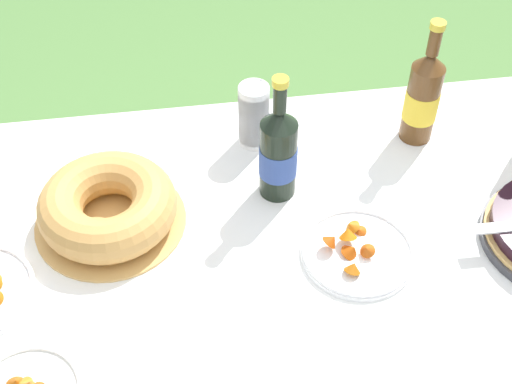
{
  "coord_description": "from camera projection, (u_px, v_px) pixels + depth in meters",
  "views": [
    {
      "loc": [
        -0.25,
        -0.93,
        1.82
      ],
      "look_at": [
        -0.1,
        0.1,
        0.73
      ],
      "focal_mm": 50.0,
      "sensor_mm": 36.0,
      "label": 1
    }
  ],
  "objects": [
    {
      "name": "snack_plate_near",
      "position": [
        357.0,
        251.0,
        1.45
      ],
      "size": [
        0.23,
        0.23,
        0.06
      ],
      "color": "white",
      "rests_on": "tablecloth"
    },
    {
      "name": "juice_bottle_red",
      "position": [
        278.0,
        153.0,
        1.51
      ],
      "size": [
        0.08,
        0.08,
        0.31
      ],
      "color": "black",
      "rests_on": "tablecloth"
    },
    {
      "name": "cup_stack",
      "position": [
        254.0,
        115.0,
        1.64
      ],
      "size": [
        0.07,
        0.07,
        0.16
      ],
      "color": "white",
      "rests_on": "tablecloth"
    },
    {
      "name": "garden_table",
      "position": [
        309.0,
        261.0,
        1.53
      ],
      "size": [
        1.66,
        0.95,
        0.67
      ],
      "color": "brown",
      "rests_on": "ground_plane"
    },
    {
      "name": "cider_bottle_amber",
      "position": [
        423.0,
        97.0,
        1.63
      ],
      "size": [
        0.08,
        0.08,
        0.32
      ],
      "color": "brown",
      "rests_on": "tablecloth"
    },
    {
      "name": "bundt_cake",
      "position": [
        108.0,
        207.0,
        1.49
      ],
      "size": [
        0.32,
        0.32,
        0.1
      ],
      "color": "tan",
      "rests_on": "tablecloth"
    },
    {
      "name": "tablecloth",
      "position": [
        310.0,
        246.0,
        1.5
      ],
      "size": [
        1.67,
        0.96,
        0.1
      ],
      "color": "white",
      "rests_on": "garden_table"
    }
  ]
}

